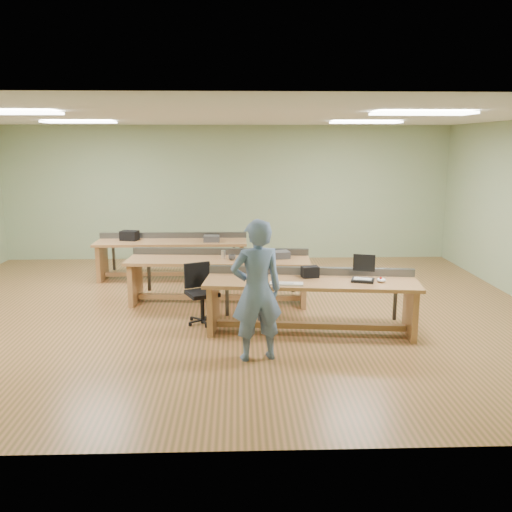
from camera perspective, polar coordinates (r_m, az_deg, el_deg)
name	(u,v)px	position (r m, az deg, el deg)	size (l,w,h in m)	color
floor	(224,311)	(8.65, -3.44, -5.79)	(10.00, 10.00, 0.00)	#9F633C
ceiling	(221,116)	(8.26, -3.70, 14.47)	(10.00, 10.00, 0.00)	silver
wall_back	(227,193)	(12.30, -3.06, 6.62)	(10.00, 0.04, 3.00)	#95A77F
wall_front	(209,284)	(4.40, -4.97, -2.95)	(10.00, 0.04, 3.00)	#95A77F
fluor_panels	(221,118)	(8.26, -3.70, 14.26)	(6.20, 3.50, 0.03)	white
workbench_front	(311,293)	(7.61, 5.79, -3.93)	(3.01, 1.11, 0.86)	#B4754C
workbench_mid	(219,270)	(8.98, -3.94, -1.44)	(3.04, 1.00, 0.86)	#B4754C
workbench_back	(172,250)	(10.70, -8.84, 0.60)	(2.92, 0.78, 0.86)	#B4754C
person	(257,291)	(6.53, 0.07, -3.66)	(0.64, 0.42, 1.74)	slate
laptop_base	(363,280)	(7.59, 11.18, -2.52)	(0.30, 0.25, 0.03)	black
laptop_screen	(364,263)	(7.65, 11.31, -0.71)	(0.30, 0.01, 0.24)	black
keyboard	(286,284)	(7.28, 3.22, -2.95)	(0.45, 0.15, 0.03)	silver
trackball_mouse	(381,280)	(7.60, 13.06, -2.47)	(0.12, 0.14, 0.06)	white
camera_bag	(310,272)	(7.69, 5.71, -1.68)	(0.23, 0.15, 0.16)	black
task_chair	(201,301)	(8.06, -5.78, -4.77)	(0.63, 0.63, 0.88)	black
parts_bin_teal	(255,255)	(8.87, -0.11, 0.12)	(0.37, 0.28, 0.13)	#122F3C
parts_bin_grey	(277,255)	(8.95, 2.19, 0.15)	(0.41, 0.26, 0.11)	#3C3C3E
mug	(232,257)	(8.78, -2.55, -0.14)	(0.12, 0.12, 0.09)	#3C3C3E
drinks_can	(223,254)	(8.92, -3.46, 0.17)	(0.07, 0.07, 0.13)	silver
storage_box_back	(129,236)	(10.84, -13.18, 2.11)	(0.33, 0.23, 0.19)	black
tray_back	(212,239)	(10.44, -4.70, 1.84)	(0.30, 0.22, 0.12)	#3C3C3E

